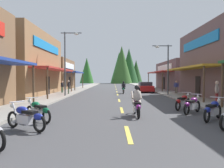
# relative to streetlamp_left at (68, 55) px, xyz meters

# --- Properties ---
(ground) EXTENTS (10.12, 97.76, 0.10)m
(ground) POSITION_rel_streetlamp_left_xyz_m (5.15, 10.87, -4.33)
(ground) COLOR #424244
(sidewalk_left) EXTENTS (2.73, 97.76, 0.12)m
(sidewalk_left) POSITION_rel_streetlamp_left_xyz_m (-1.27, 10.87, -4.22)
(sidewalk_left) COLOR gray
(sidewalk_left) RESTS_ON ground
(sidewalk_right) EXTENTS (2.73, 97.76, 0.12)m
(sidewalk_right) POSITION_rel_streetlamp_left_xyz_m (11.58, 10.87, -4.22)
(sidewalk_right) COLOR #9E9991
(sidewalk_right) RESTS_ON ground
(centerline_dashes) EXTENTS (0.16, 75.66, 0.01)m
(centerline_dashes) POSITION_rel_streetlamp_left_xyz_m (5.15, 15.44, -4.27)
(centerline_dashes) COLOR #E0C64C
(centerline_dashes) RESTS_ON ground
(storefront_left_middle) EXTENTS (9.83, 12.49, 6.88)m
(storefront_left_middle) POSITION_rel_streetlamp_left_xyz_m (-6.62, 1.82, -0.84)
(storefront_left_middle) COLOR olive
(storefront_left_middle) RESTS_ON ground
(storefront_left_far) EXTENTS (8.06, 9.86, 5.02)m
(storefront_left_far) POSITION_rel_streetlamp_left_xyz_m (-5.73, 14.08, -1.76)
(storefront_left_far) COLOR brown
(storefront_left_far) RESTS_ON ground
(storefront_right_far) EXTENTS (9.50, 13.52, 4.61)m
(storefront_right_far) POSITION_rel_streetlamp_left_xyz_m (16.75, 13.33, -1.97)
(storefront_right_far) COLOR brown
(storefront_right_far) RESTS_ON ground
(streetlamp_left) EXTENTS (2.11, 0.30, 6.63)m
(streetlamp_left) POSITION_rel_streetlamp_left_xyz_m (0.00, 0.00, 0.00)
(streetlamp_left) COLOR #474C51
(streetlamp_left) RESTS_ON ground
(streetlamp_right) EXTENTS (2.11, 0.30, 5.53)m
(streetlamp_right) POSITION_rel_streetlamp_left_xyz_m (10.27, 1.44, -0.62)
(streetlamp_right) COLOR #474C51
(streetlamp_right) RESTS_ON ground
(motorcycle_parked_right_3) EXTENTS (1.53, 1.64, 1.04)m
(motorcycle_parked_right_3) POSITION_rel_streetlamp_left_xyz_m (9.14, -12.61, -3.79)
(motorcycle_parked_right_3) COLOR black
(motorcycle_parked_right_3) RESTS_ON ground
(motorcycle_parked_right_4) EXTENTS (1.49, 1.67, 1.04)m
(motorcycle_parked_right_4) POSITION_rel_streetlamp_left_xyz_m (8.90, -10.67, -3.79)
(motorcycle_parked_right_4) COLOR black
(motorcycle_parked_right_4) RESTS_ON ground
(motorcycle_parked_right_5) EXTENTS (1.46, 1.70, 1.04)m
(motorcycle_parked_right_5) POSITION_rel_streetlamp_left_xyz_m (8.90, -9.12, -3.79)
(motorcycle_parked_right_5) COLOR black
(motorcycle_parked_right_5) RESTS_ON ground
(motorcycle_parked_left_2) EXTENTS (1.88, 1.20, 1.04)m
(motorcycle_parked_left_2) POSITION_rel_streetlamp_left_xyz_m (1.43, -14.49, -3.79)
(motorcycle_parked_left_2) COLOR black
(motorcycle_parked_left_2) RESTS_ON ground
(motorcycle_parked_left_3) EXTENTS (1.63, 1.54, 1.04)m
(motorcycle_parked_left_3) POSITION_rel_streetlamp_left_xyz_m (1.33, -12.89, -3.79)
(motorcycle_parked_left_3) COLOR black
(motorcycle_parked_left_3) RESTS_ON ground
(rider_cruising_lead) EXTENTS (0.60, 2.14, 1.57)m
(rider_cruising_lead) POSITION_rel_streetlamp_left_xyz_m (5.82, -11.52, -3.62)
(rider_cruising_lead) COLOR black
(rider_cruising_lead) RESTS_ON ground
(rider_cruising_trailing) EXTENTS (0.61, 2.14, 1.57)m
(rider_cruising_trailing) POSITION_rel_streetlamp_left_xyz_m (5.93, 4.68, -3.62)
(rider_cruising_trailing) COLOR black
(rider_cruising_trailing) RESTS_ON ground
(pedestrian_by_shop) EXTENTS (0.50, 0.41, 1.62)m
(pedestrian_by_shop) POSITION_rel_streetlamp_left_xyz_m (12.11, 3.51, -3.34)
(pedestrian_by_shop) COLOR #726659
(pedestrian_by_shop) RESTS_ON ground
(pedestrian_browsing) EXTENTS (0.42, 0.48, 1.73)m
(pedestrian_browsing) POSITION_rel_streetlamp_left_xyz_m (11.70, -7.56, -3.27)
(pedestrian_browsing) COLOR maroon
(pedestrian_browsing) RESTS_ON ground
(pedestrian_waiting) EXTENTS (0.32, 0.56, 1.67)m
(pedestrian_waiting) POSITION_rel_streetlamp_left_xyz_m (-0.48, 2.60, -3.31)
(pedestrian_waiting) COLOR #3F593F
(pedestrian_waiting) RESTS_ON ground
(pedestrian_strolling) EXTENTS (0.37, 0.54, 1.58)m
(pedestrian_strolling) POSITION_rel_streetlamp_left_xyz_m (-1.71, 4.76, -3.37)
(pedestrian_strolling) COLOR #3F593F
(pedestrian_strolling) RESTS_ON ground
(parked_car_curbside) EXTENTS (2.06, 4.30, 1.40)m
(parked_car_curbside) POSITION_rel_streetlamp_left_xyz_m (9.01, 7.57, -3.59)
(parked_car_curbside) COLOR #B21919
(parked_car_curbside) RESTS_ON ground
(treeline_backdrop) EXTENTS (24.22, 12.13, 13.60)m
(treeline_backdrop) POSITION_rel_streetlamp_left_xyz_m (7.45, 60.25, 1.87)
(treeline_backdrop) COLOR #305823
(treeline_backdrop) RESTS_ON ground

